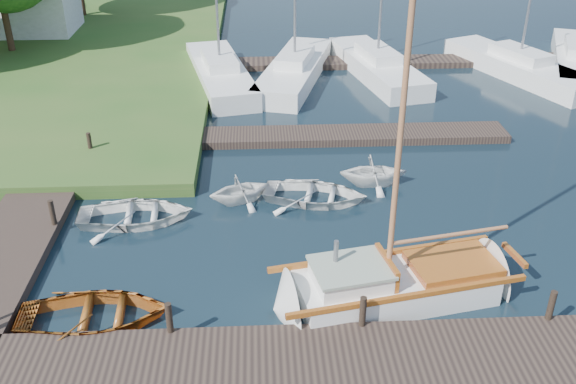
{
  "coord_description": "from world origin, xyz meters",
  "views": [
    {
      "loc": [
        -0.84,
        -16.71,
        10.33
      ],
      "look_at": [
        0.0,
        0.0,
        1.2
      ],
      "focal_mm": 40.0,
      "sensor_mm": 36.0,
      "label": 1
    }
  ],
  "objects_px": {
    "marina_boat_1": "(295,69)",
    "marina_boat_2": "(377,65)",
    "tender_b": "(240,187)",
    "mooring_post_4": "(52,212)",
    "tender_c": "(315,192)",
    "dinghy": "(94,310)",
    "tender_a": "(135,212)",
    "marina_boat_4": "(519,65)",
    "sailboat": "(400,285)",
    "mooring_post_5": "(90,143)",
    "mooring_post_3": "(551,305)",
    "tender_d": "(374,169)",
    "mooring_post_2": "(363,311)",
    "mooring_post_1": "(169,318)",
    "marina_boat_0": "(220,72)"
  },
  "relations": [
    {
      "from": "mooring_post_1",
      "to": "tender_c",
      "type": "height_order",
      "value": "mooring_post_1"
    },
    {
      "from": "tender_b",
      "to": "mooring_post_5",
      "type": "bearing_deg",
      "value": 37.51
    },
    {
      "from": "sailboat",
      "to": "dinghy",
      "type": "relative_size",
      "value": 2.68
    },
    {
      "from": "tender_c",
      "to": "marina_boat_2",
      "type": "height_order",
      "value": "marina_boat_2"
    },
    {
      "from": "mooring_post_1",
      "to": "tender_b",
      "type": "distance_m",
      "value": 6.8
    },
    {
      "from": "marina_boat_1",
      "to": "mooring_post_4",
      "type": "bearing_deg",
      "value": 165.49
    },
    {
      "from": "tender_c",
      "to": "marina_boat_2",
      "type": "distance_m",
      "value": 13.38
    },
    {
      "from": "tender_a",
      "to": "tender_d",
      "type": "height_order",
      "value": "tender_d"
    },
    {
      "from": "mooring_post_1",
      "to": "marina_boat_1",
      "type": "bearing_deg",
      "value": 77.93
    },
    {
      "from": "tender_d",
      "to": "sailboat",
      "type": "bearing_deg",
      "value": 176.74
    },
    {
      "from": "mooring_post_3",
      "to": "marina_boat_1",
      "type": "height_order",
      "value": "marina_boat_1"
    },
    {
      "from": "mooring_post_1",
      "to": "mooring_post_4",
      "type": "relative_size",
      "value": 1.0
    },
    {
      "from": "mooring_post_4",
      "to": "dinghy",
      "type": "height_order",
      "value": "mooring_post_4"
    },
    {
      "from": "mooring_post_4",
      "to": "tender_b",
      "type": "distance_m",
      "value": 5.76
    },
    {
      "from": "tender_b",
      "to": "mooring_post_4",
      "type": "bearing_deg",
      "value": 85.32
    },
    {
      "from": "mooring_post_4",
      "to": "marina_boat_2",
      "type": "relative_size",
      "value": 0.08
    },
    {
      "from": "marina_boat_0",
      "to": "tender_b",
      "type": "bearing_deg",
      "value": 173.51
    },
    {
      "from": "mooring_post_2",
      "to": "marina_boat_4",
      "type": "xyz_separation_m",
      "value": [
        10.73,
        18.78,
        -0.14
      ]
    },
    {
      "from": "marina_boat_4",
      "to": "mooring_post_3",
      "type": "bearing_deg",
      "value": 138.83
    },
    {
      "from": "dinghy",
      "to": "marina_boat_1",
      "type": "distance_m",
      "value": 19.02
    },
    {
      "from": "marina_boat_1",
      "to": "marina_boat_2",
      "type": "xyz_separation_m",
      "value": [
        4.16,
        0.41,
        -0.0
      ]
    },
    {
      "from": "tender_c",
      "to": "marina_boat_1",
      "type": "bearing_deg",
      "value": 12.79
    },
    {
      "from": "tender_a",
      "to": "marina_boat_4",
      "type": "bearing_deg",
      "value": -55.35
    },
    {
      "from": "tender_a",
      "to": "marina_boat_4",
      "type": "xyz_separation_m",
      "value": [
        16.92,
        13.26,
        0.2
      ]
    },
    {
      "from": "marina_boat_2",
      "to": "mooring_post_5",
      "type": "bearing_deg",
      "value": 114.69
    },
    {
      "from": "dinghy",
      "to": "tender_d",
      "type": "xyz_separation_m",
      "value": [
        7.97,
        6.83,
        0.22
      ]
    },
    {
      "from": "mooring_post_3",
      "to": "sailboat",
      "type": "distance_m",
      "value": 3.61
    },
    {
      "from": "mooring_post_5",
      "to": "sailboat",
      "type": "height_order",
      "value": "sailboat"
    },
    {
      "from": "marina_boat_2",
      "to": "mooring_post_1",
      "type": "bearing_deg",
      "value": 144.49
    },
    {
      "from": "mooring_post_4",
      "to": "marina_boat_0",
      "type": "relative_size",
      "value": 0.07
    },
    {
      "from": "tender_c",
      "to": "tender_d",
      "type": "relative_size",
      "value": 1.49
    },
    {
      "from": "mooring_post_5",
      "to": "mooring_post_1",
      "type": "bearing_deg",
      "value": -68.2
    },
    {
      "from": "tender_a",
      "to": "mooring_post_4",
      "type": "bearing_deg",
      "value": 99.14
    },
    {
      "from": "dinghy",
      "to": "marina_boat_2",
      "type": "relative_size",
      "value": 0.36
    },
    {
      "from": "mooring_post_4",
      "to": "tender_c",
      "type": "relative_size",
      "value": 0.24
    },
    {
      "from": "sailboat",
      "to": "tender_c",
      "type": "distance_m",
      "value": 5.41
    },
    {
      "from": "tender_a",
      "to": "marina_boat_2",
      "type": "height_order",
      "value": "marina_boat_2"
    },
    {
      "from": "mooring_post_1",
      "to": "tender_d",
      "type": "bearing_deg",
      "value": 51.48
    },
    {
      "from": "tender_b",
      "to": "dinghy",
      "type": "bearing_deg",
      "value": 128.49
    },
    {
      "from": "dinghy",
      "to": "mooring_post_2",
      "type": "bearing_deg",
      "value": -100.11
    },
    {
      "from": "dinghy",
      "to": "tender_b",
      "type": "xyz_separation_m",
      "value": [
        3.45,
        5.87,
        0.16
      ]
    },
    {
      "from": "dinghy",
      "to": "tender_d",
      "type": "distance_m",
      "value": 10.5
    },
    {
      "from": "mooring_post_3",
      "to": "marina_boat_4",
      "type": "bearing_deg",
      "value": 71.63
    },
    {
      "from": "mooring_post_5",
      "to": "marina_boat_2",
      "type": "relative_size",
      "value": 0.08
    },
    {
      "from": "mooring_post_4",
      "to": "mooring_post_3",
      "type": "bearing_deg",
      "value": -21.04
    },
    {
      "from": "sailboat",
      "to": "mooring_post_4",
      "type": "bearing_deg",
      "value": 148.26
    },
    {
      "from": "marina_boat_0",
      "to": "mooring_post_1",
      "type": "bearing_deg",
      "value": 166.82
    },
    {
      "from": "mooring_post_3",
      "to": "tender_b",
      "type": "distance_m",
      "value": 9.99
    },
    {
      "from": "sailboat",
      "to": "marina_boat_1",
      "type": "relative_size",
      "value": 0.93
    },
    {
      "from": "tender_a",
      "to": "tender_d",
      "type": "distance_m",
      "value": 8.0
    }
  ]
}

